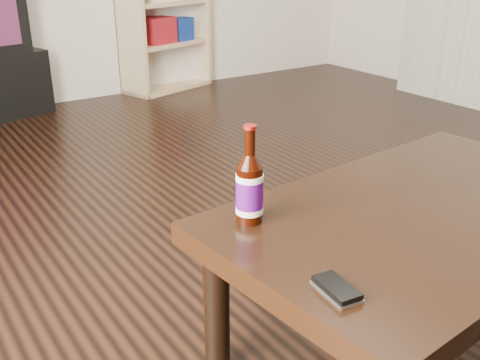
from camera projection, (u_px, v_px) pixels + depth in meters
floor at (369, 245)px, 2.34m from camera, size 5.00×6.00×0.01m
coffee_table at (427, 225)px, 1.61m from camera, size 1.31×0.84×0.47m
beer_bottle at (250, 189)px, 1.45m from camera, size 0.08×0.08×0.27m
phone at (337, 289)px, 1.18m from camera, size 0.07×0.12×0.02m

